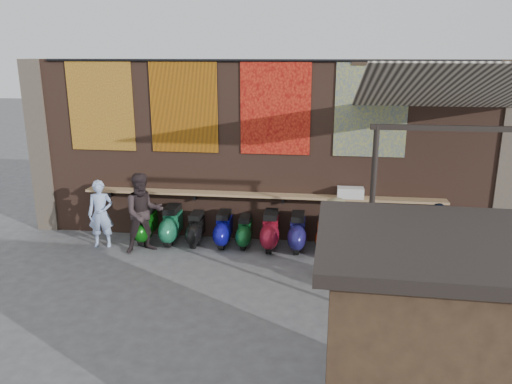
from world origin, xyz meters
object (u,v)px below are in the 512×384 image
diner_right (144,213)px  shopper_grey (490,287)px  scooter_stool_7 (324,235)px  shopper_tan (335,239)px  market_stall (444,367)px  shelf_box (350,193)px  scooter_stool_6 (297,232)px  scooter_stool_4 (245,232)px  scooter_stool_1 (172,225)px  diner_left (101,214)px  scooter_stool_0 (146,225)px  scooter_stool_2 (196,229)px  scooter_stool_5 (270,231)px  scooter_stool_9 (378,237)px  scooter_stool_3 (224,229)px  shopper_navy (436,246)px  scooter_stool_8 (351,233)px

diner_right → shopper_grey: 6.73m
scooter_stool_7 → shopper_tan: 1.50m
shopper_grey → market_stall: (-1.30, -2.70, 0.40)m
shelf_box → market_stall: 6.12m
scooter_stool_6 → scooter_stool_4: bearing=178.3°
diner_right → market_stall: market_stall is taller
scooter_stool_1 → diner_left: size_ratio=0.58×
scooter_stool_0 → scooter_stool_2: 1.15m
scooter_stool_5 → scooter_stool_2: bearing=178.9°
scooter_stool_0 → market_stall: 7.76m
scooter_stool_9 → scooter_stool_7: bearing=-179.6°
scooter_stool_3 → shopper_navy: (4.18, -1.53, 0.43)m
shopper_navy → shopper_grey: shopper_grey is taller
scooter_stool_0 → diner_right: (0.15, -0.53, 0.46)m
scooter_stool_8 → shopper_tan: (-0.40, -1.41, 0.39)m
scooter_stool_2 → diner_right: diner_right is taller
diner_right → shopper_tan: size_ratio=1.07×
scooter_stool_1 → scooter_stool_6: size_ratio=1.04×
scooter_stool_7 → scooter_stool_0: bearing=-179.9°
scooter_stool_9 → shelf_box: bearing=156.2°
scooter_stool_0 → scooter_stool_4: (2.24, -0.00, -0.06)m
diner_left → diner_right: (1.03, -0.15, 0.11)m
scooter_stool_9 → shopper_grey: shopper_grey is taller
scooter_stool_9 → diner_right: bearing=-173.7°
scooter_stool_8 → market_stall: (0.52, -5.82, 0.81)m
scooter_stool_9 → shopper_navy: size_ratio=0.46×
scooter_stool_4 → shopper_grey: (4.13, -3.11, 0.48)m
diner_left → diner_right: size_ratio=0.87×
market_stall → scooter_stool_5: bearing=113.1°
scooter_stool_2 → scooter_stool_7: size_ratio=1.01×
scooter_stool_8 → scooter_stool_9: bearing=1.2°
scooter_stool_0 → scooter_stool_8: scooter_stool_8 is taller
scooter_stool_6 → shopper_tan: shopper_tan is taller
scooter_stool_5 → diner_right: diner_right is taller
scooter_stool_3 → scooter_stool_6: (1.63, -0.04, 0.02)m
scooter_stool_1 → shopper_navy: shopper_navy is taller
shelf_box → diner_right: 4.44m
scooter_stool_3 → scooter_stool_5: scooter_stool_5 is taller
scooter_stool_6 → scooter_stool_3: bearing=178.6°
shopper_tan → market_stall: (0.92, -4.41, 0.42)m
scooter_stool_9 → scooter_stool_0: bearing=-179.8°
shopper_tan → scooter_stool_5: bearing=117.0°
shelf_box → shopper_tan: 1.78m
scooter_stool_9 → market_stall: size_ratio=0.30×
scooter_stool_5 → shelf_box: bearing=11.2°
scooter_stool_4 → shopper_grey: size_ratio=0.44×
diner_left → scooter_stool_7: bearing=-7.9°
scooter_stool_5 → diner_right: 2.74m
diner_right → shopper_grey: diner_right is taller
shopper_navy → shopper_tan: bearing=-26.4°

